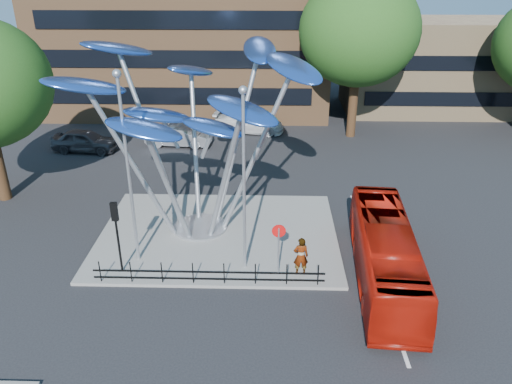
{
  "coord_description": "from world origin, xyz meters",
  "views": [
    {
      "loc": [
        1.54,
        -16.08,
        12.93
      ],
      "look_at": [
        0.98,
        4.0,
        3.44
      ],
      "focal_mm": 35.0,
      "sensor_mm": 36.0,
      "label": 1
    }
  ],
  "objects_px": {
    "tree_right": "(359,31)",
    "street_lamp_right": "(244,166)",
    "parked_car_mid": "(179,135)",
    "pedestrian": "(301,256)",
    "parked_car_left": "(85,141)",
    "street_lamp_left": "(126,155)",
    "traffic_light_island": "(116,223)",
    "red_bus": "(385,254)",
    "parked_car_right": "(249,122)",
    "leaf_sculpture": "(192,100)",
    "no_entry_sign_island": "(279,241)"
  },
  "relations": [
    {
      "from": "tree_right",
      "to": "street_lamp_right",
      "type": "height_order",
      "value": "tree_right"
    },
    {
      "from": "street_lamp_right",
      "to": "parked_car_mid",
      "type": "relative_size",
      "value": 1.71
    },
    {
      "from": "pedestrian",
      "to": "parked_car_left",
      "type": "distance_m",
      "value": 21.48
    },
    {
      "from": "street_lamp_left",
      "to": "traffic_light_island",
      "type": "bearing_deg",
      "value": -116.57
    },
    {
      "from": "street_lamp_left",
      "to": "red_bus",
      "type": "distance_m",
      "value": 11.86
    },
    {
      "from": "pedestrian",
      "to": "parked_car_right",
      "type": "bearing_deg",
      "value": -85.41
    },
    {
      "from": "tree_right",
      "to": "leaf_sculpture",
      "type": "height_order",
      "value": "tree_right"
    },
    {
      "from": "leaf_sculpture",
      "to": "street_lamp_left",
      "type": "distance_m",
      "value": 4.28
    },
    {
      "from": "red_bus",
      "to": "parked_car_right",
      "type": "xyz_separation_m",
      "value": [
        -6.7,
        20.34,
        -0.52
      ]
    },
    {
      "from": "street_lamp_right",
      "to": "parked_car_left",
      "type": "distance_m",
      "value": 19.92
    },
    {
      "from": "tree_right",
      "to": "traffic_light_island",
      "type": "height_order",
      "value": "tree_right"
    },
    {
      "from": "parked_car_right",
      "to": "pedestrian",
      "type": "bearing_deg",
      "value": -163.1
    },
    {
      "from": "tree_right",
      "to": "parked_car_right",
      "type": "bearing_deg",
      "value": 174.84
    },
    {
      "from": "leaf_sculpture",
      "to": "traffic_light_island",
      "type": "bearing_deg",
      "value": -125.04
    },
    {
      "from": "parked_car_left",
      "to": "parked_car_right",
      "type": "distance_m",
      "value": 12.7
    },
    {
      "from": "tree_right",
      "to": "parked_car_right",
      "type": "distance_m",
      "value": 10.88
    },
    {
      "from": "street_lamp_left",
      "to": "traffic_light_island",
      "type": "relative_size",
      "value": 2.57
    },
    {
      "from": "red_bus",
      "to": "parked_car_mid",
      "type": "xyz_separation_m",
      "value": [
        -11.87,
        16.97,
        -0.54
      ]
    },
    {
      "from": "tree_right",
      "to": "pedestrian",
      "type": "xyz_separation_m",
      "value": [
        -5.01,
        -19.5,
        -6.97
      ]
    },
    {
      "from": "street_lamp_right",
      "to": "traffic_light_island",
      "type": "relative_size",
      "value": 2.42
    },
    {
      "from": "pedestrian",
      "to": "no_entry_sign_island",
      "type": "bearing_deg",
      "value": -5.04
    },
    {
      "from": "traffic_light_island",
      "to": "tree_right",
      "type": "bearing_deg",
      "value": 56.31
    },
    {
      "from": "no_entry_sign_island",
      "to": "parked_car_right",
      "type": "height_order",
      "value": "no_entry_sign_island"
    },
    {
      "from": "traffic_light_island",
      "to": "leaf_sculpture",
      "type": "bearing_deg",
      "value": 54.96
    },
    {
      "from": "traffic_light_island",
      "to": "street_lamp_right",
      "type": "bearing_deg",
      "value": 5.19
    },
    {
      "from": "red_bus",
      "to": "parked_car_left",
      "type": "xyz_separation_m",
      "value": [
        -18.49,
        15.61,
        -0.53
      ]
    },
    {
      "from": "street_lamp_left",
      "to": "parked_car_mid",
      "type": "distance_m",
      "value": 16.53
    },
    {
      "from": "tree_right",
      "to": "leaf_sculpture",
      "type": "xyz_separation_m",
      "value": [
        -10.07,
        -15.32,
        -1.16
      ]
    },
    {
      "from": "parked_car_mid",
      "to": "parked_car_right",
      "type": "relative_size",
      "value": 0.86
    },
    {
      "from": "traffic_light_island",
      "to": "parked_car_right",
      "type": "relative_size",
      "value": 0.61
    },
    {
      "from": "red_bus",
      "to": "pedestrian",
      "type": "distance_m",
      "value": 3.63
    },
    {
      "from": "tree_right",
      "to": "traffic_light_island",
      "type": "xyz_separation_m",
      "value": [
        -13.0,
        -19.5,
        -5.42
      ]
    },
    {
      "from": "red_bus",
      "to": "parked_car_left",
      "type": "height_order",
      "value": "red_bus"
    },
    {
      "from": "parked_car_left",
      "to": "parked_car_right",
      "type": "bearing_deg",
      "value": -62.53
    },
    {
      "from": "street_lamp_left",
      "to": "no_entry_sign_island",
      "type": "bearing_deg",
      "value": -8.61
    },
    {
      "from": "leaf_sculpture",
      "to": "parked_car_right",
      "type": "bearing_deg",
      "value": 83.02
    },
    {
      "from": "leaf_sculpture",
      "to": "street_lamp_left",
      "type": "height_order",
      "value": "leaf_sculpture"
    },
    {
      "from": "tree_right",
      "to": "parked_car_mid",
      "type": "bearing_deg",
      "value": -168.77
    },
    {
      "from": "no_entry_sign_island",
      "to": "tree_right",
      "type": "bearing_deg",
      "value": 72.88
    },
    {
      "from": "tree_right",
      "to": "street_lamp_right",
      "type": "relative_size",
      "value": 1.46
    },
    {
      "from": "tree_right",
      "to": "street_lamp_right",
      "type": "bearing_deg",
      "value": -111.54
    },
    {
      "from": "street_lamp_left",
      "to": "parked_car_mid",
      "type": "relative_size",
      "value": 1.82
    },
    {
      "from": "street_lamp_right",
      "to": "street_lamp_left",
      "type": "bearing_deg",
      "value": 174.29
    },
    {
      "from": "red_bus",
      "to": "parked_car_right",
      "type": "distance_m",
      "value": 21.42
    },
    {
      "from": "tree_right",
      "to": "street_lamp_left",
      "type": "distance_m",
      "value": 22.49
    },
    {
      "from": "tree_right",
      "to": "parked_car_left",
      "type": "xyz_separation_m",
      "value": [
        -19.89,
        -4.0,
        -7.23
      ]
    },
    {
      "from": "parked_car_left",
      "to": "parked_car_mid",
      "type": "bearing_deg",
      "value": -72.75
    },
    {
      "from": "leaf_sculpture",
      "to": "street_lamp_right",
      "type": "height_order",
      "value": "leaf_sculpture"
    },
    {
      "from": "tree_right",
      "to": "parked_car_mid",
      "type": "height_order",
      "value": "tree_right"
    },
    {
      "from": "street_lamp_left",
      "to": "no_entry_sign_island",
      "type": "height_order",
      "value": "street_lamp_left"
    }
  ]
}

